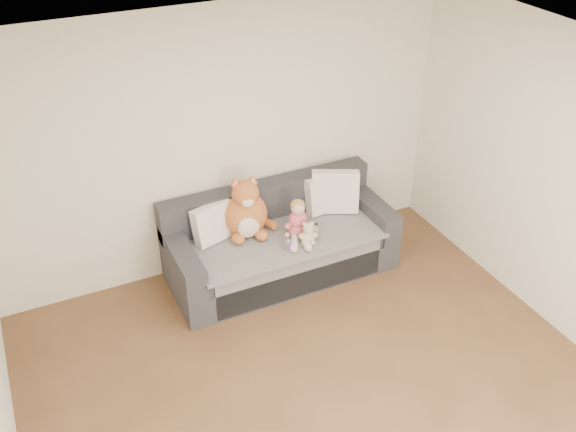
% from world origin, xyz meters
% --- Properties ---
extents(room_shell, '(5.00, 5.00, 5.00)m').
position_xyz_m(room_shell, '(0.00, 0.42, 1.30)').
color(room_shell, brown).
rests_on(room_shell, ground).
extents(sofa, '(2.20, 0.94, 0.85)m').
position_xyz_m(sofa, '(0.38, 2.06, 0.31)').
color(sofa, '#2D2D32').
rests_on(sofa, ground).
extents(cushion_left, '(0.44, 0.29, 0.38)m').
position_xyz_m(cushion_left, '(-0.25, 2.19, 0.66)').
color(cushion_left, silver).
rests_on(cushion_left, sofa).
extents(cushion_right_back, '(0.43, 0.22, 0.39)m').
position_xyz_m(cushion_right_back, '(0.96, 2.21, 0.66)').
color(cushion_right_back, silver).
rests_on(cushion_right_back, sofa).
extents(cushion_right_front, '(0.52, 0.39, 0.45)m').
position_xyz_m(cushion_right_front, '(1.04, 2.17, 0.69)').
color(cushion_right_front, silver).
rests_on(cushion_right_front, sofa).
extents(toddler, '(0.28, 0.40, 0.39)m').
position_xyz_m(toddler, '(0.49, 1.89, 0.64)').
color(toddler, '#D44A82').
rests_on(toddler, sofa).
extents(plush_cat, '(0.51, 0.44, 0.65)m').
position_xyz_m(plush_cat, '(0.07, 2.16, 0.71)').
color(plush_cat, '#B45F28').
rests_on(plush_cat, sofa).
extents(teddy_bear, '(0.18, 0.15, 0.24)m').
position_xyz_m(teddy_bear, '(0.53, 1.75, 0.57)').
color(teddy_bear, tan).
rests_on(teddy_bear, sofa).
extents(plush_cow, '(0.14, 0.21, 0.17)m').
position_xyz_m(plush_cow, '(0.61, 1.85, 0.54)').
color(plush_cow, white).
rests_on(plush_cow, sofa).
extents(sippy_cup, '(0.10, 0.07, 0.11)m').
position_xyz_m(sippy_cup, '(0.32, 1.75, 0.53)').
color(sippy_cup, purple).
rests_on(sippy_cup, sofa).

